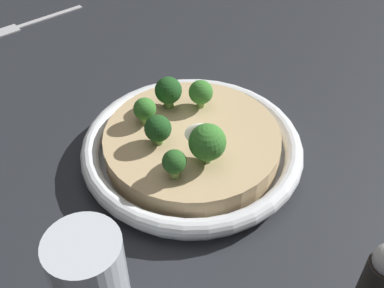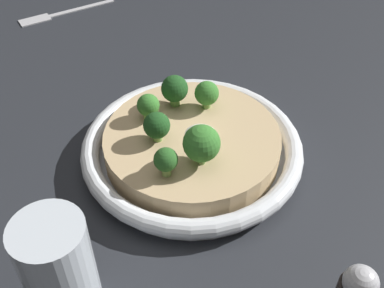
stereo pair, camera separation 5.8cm
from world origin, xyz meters
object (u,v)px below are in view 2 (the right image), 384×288
at_px(broccoli_front_right, 166,160).
at_px(broccoli_left, 175,89).
at_px(broccoli_right, 202,144).
at_px(broccoli_front_left, 148,106).
at_px(fork_utensil, 58,14).
at_px(risotto_bowl, 192,147).
at_px(broccoli_back, 207,94).
at_px(drinking_glass, 61,276).
at_px(broccoli_front, 157,126).

distance_m(broccoli_front_right, broccoli_left, 0.12).
bearing_deg(broccoli_right, broccoli_front_left, -173.99).
xyz_separation_m(broccoli_left, fork_utensil, (-0.38, -0.01, -0.06)).
distance_m(risotto_bowl, fork_utensil, 0.44).
bearing_deg(broccoli_front_right, broccoli_back, 125.33).
bearing_deg(fork_utensil, broccoli_front_left, 88.78).
relative_size(broccoli_front_right, fork_utensil, 0.20).
bearing_deg(broccoli_front_right, drinking_glass, -63.54).
bearing_deg(broccoli_front_right, broccoli_front_left, 161.53).
xyz_separation_m(broccoli_back, broccoli_left, (-0.03, -0.03, 0.00)).
bearing_deg(broccoli_front_left, drinking_glass, -46.88).
height_order(broccoli_front_left, fork_utensil, broccoli_front_left).
xyz_separation_m(broccoli_front_left, fork_utensil, (-0.39, 0.03, -0.06)).
bearing_deg(broccoli_front_right, fork_utensil, 173.07).
bearing_deg(risotto_bowl, broccoli_front, -110.75).
xyz_separation_m(broccoli_back, broccoli_front, (0.02, -0.08, 0.00)).
bearing_deg(drinking_glass, broccoli_front_left, 133.12).
xyz_separation_m(broccoli_front, broccoli_front_right, (0.05, -0.02, -0.00)).
height_order(broccoli_right, fork_utensil, broccoli_right).
distance_m(broccoli_front_right, broccoli_front_left, 0.10).
distance_m(broccoli_front, fork_utensil, 0.43).
bearing_deg(risotto_bowl, drinking_glass, -61.39).
height_order(broccoli_back, broccoli_front_right, broccoli_back).
height_order(risotto_bowl, broccoli_right, broccoli_right).
bearing_deg(broccoli_left, broccoli_back, 49.24).
distance_m(broccoli_back, drinking_glass, 0.29).
relative_size(risotto_bowl, broccoli_front_right, 7.60).
bearing_deg(broccoli_right, broccoli_front, -160.11).
height_order(risotto_bowl, broccoli_front_left, broccoli_front_left).
bearing_deg(broccoli_front_left, broccoli_left, 97.81).
height_order(broccoli_left, fork_utensil, broccoli_left).
bearing_deg(drinking_glass, broccoli_back, 120.32).
bearing_deg(broccoli_left, broccoli_front_left, -82.19).
xyz_separation_m(broccoli_front, broccoli_left, (-0.05, 0.05, 0.00)).
xyz_separation_m(broccoli_back, broccoli_front_right, (0.07, -0.10, -0.00)).
bearing_deg(broccoli_front, risotto_bowl, 69.25).
distance_m(broccoli_front_left, fork_utensil, 0.39).
height_order(broccoli_front_right, broccoli_left, broccoli_left).
bearing_deg(broccoli_front_right, broccoli_front, 159.47).
xyz_separation_m(broccoli_back, drinking_glass, (0.15, -0.25, 0.00)).
bearing_deg(broccoli_left, broccoli_front_right, -36.11).
relative_size(broccoli_front_left, drinking_glass, 0.26).
height_order(broccoli_front, broccoli_left, broccoli_left).
distance_m(risotto_bowl, drinking_glass, 0.24).
bearing_deg(broccoli_back, broccoli_left, -130.76).
relative_size(broccoli_front, fork_utensil, 0.21).
bearing_deg(fork_utensil, risotto_bowl, 92.82).
height_order(broccoli_front_left, drinking_glass, drinking_glass).
bearing_deg(broccoli_front_left, broccoli_right, 6.01).
bearing_deg(risotto_bowl, broccoli_front_left, -153.11).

